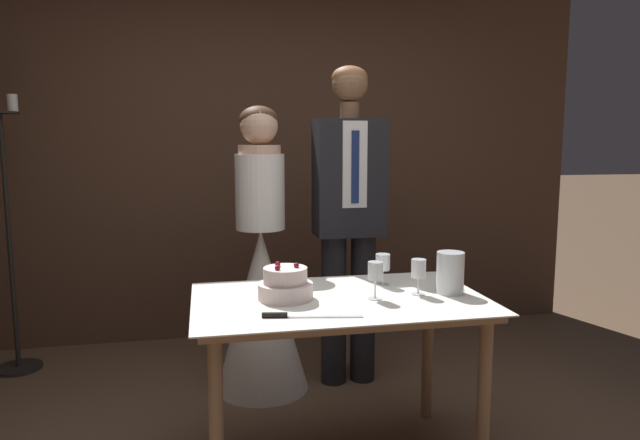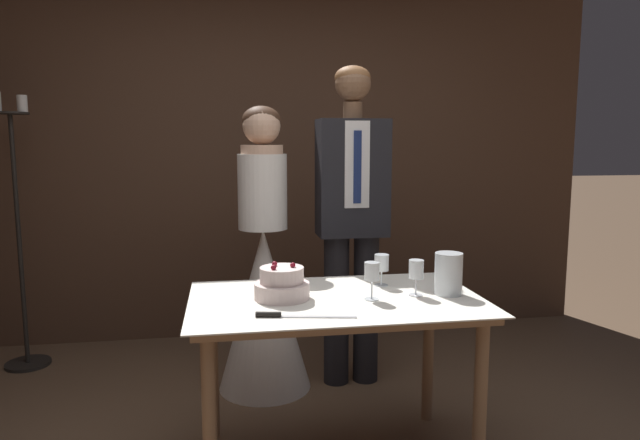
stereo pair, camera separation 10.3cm
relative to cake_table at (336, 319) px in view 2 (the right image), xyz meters
The scene contains 11 objects.
wall_back 2.00m from the cake_table, 93.90° to the left, with size 4.87×0.12×2.68m, color #513828.
cake_table is the anchor object (origin of this frame).
tiered_cake 0.28m from the cake_table, behind, with size 0.24×0.24×0.16m.
cake_knife 0.36m from the cake_table, 135.59° to the right, with size 0.39×0.10×0.02m.
wine_glass_near 0.27m from the cake_table, 19.89° to the right, with size 0.07×0.07×0.17m.
wine_glass_middle 0.42m from the cake_table, ahead, with size 0.07×0.07×0.16m.
wine_glass_far 0.37m from the cake_table, 34.38° to the left, with size 0.07×0.07×0.15m.
hurricane_candle 0.54m from the cake_table, ahead, with size 0.12×0.12×0.19m.
bride 0.88m from the cake_table, 107.20° to the left, with size 0.54×0.54×1.65m.
groom 0.96m from the cake_table, 72.79° to the left, with size 0.40×0.25×1.88m.
candle_stand 2.28m from the cake_table, 141.01° to the left, with size 0.28×0.28×1.75m.
Camera 2 is at (-0.35, -2.08, 1.45)m, focal length 32.00 mm.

